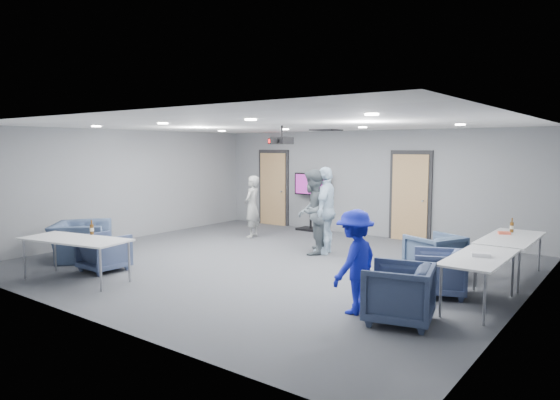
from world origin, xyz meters
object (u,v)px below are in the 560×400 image
Objects in this scene: chair_front_a at (104,252)px; table_front_left at (75,241)px; person_a at (252,207)px; table_right_a at (511,239)px; chair_right_b at (439,273)px; bottle_right at (512,227)px; bottle_front at (92,229)px; person_d at (355,261)px; table_right_b at (480,260)px; chair_front_b at (81,241)px; tv_stand at (311,198)px; chair_right_c at (399,293)px; projector at (282,140)px; person_c at (326,210)px; person_b at (312,212)px; chair_right_a at (435,255)px.

chair_front_a is 0.80m from table_front_left.
table_right_a is at bearing 70.02° from person_a.
bottle_right reaches higher than chair_right_b.
chair_front_a is at bearing 108.68° from bottle_front.
person_d reaches higher than chair_right_b.
table_right_a is 1.10× the size of table_right_b.
chair_front_b reaches higher than table_front_left.
tv_stand reaches higher than bottle_front.
table_front_left is at bearing 114.42° from table_right_b.
table_front_left is 0.43m from bottle_front.
projector reaches higher than chair_right_c.
chair_front_a is at bearing -51.57° from person_c.
table_front_left is (-2.25, -4.43, -0.24)m from person_c.
person_b is at bearing 68.27° from table_right_b.
chair_right_a is at bearing -109.69° from chair_front_b.
chair_right_b is 2.35m from bottle_right.
person_c is at bearing -91.91° from chair_front_b.
table_front_left is at bearing -45.12° from person_c.
chair_front_b is (-3.46, -3.27, -0.52)m from person_b.
person_d is at bearing 19.93° from chair_right_a.
table_right_b is at bearing 20.85° from bottle_front.
person_a reaches higher than chair_front_a.
chair_front_a is (-5.02, -3.26, -0.03)m from chair_right_a.
table_front_left is (0.21, -0.69, 0.34)m from chair_front_a.
tv_stand is (-1.90, 2.32, -0.04)m from person_c.
chair_right_a is 1.07× the size of chair_right_b.
table_right_b is at bearing 139.93° from chair_right_c.
table_right_b is at bearing 12.99° from table_front_left.
chair_right_b is 6.00m from table_front_left.
table_right_b is 6.89m from tv_stand.
table_right_b is (1.30, 1.30, -0.03)m from person_d.
bottle_front is at bearing -48.51° from person_c.
projector is at bearing 83.10° from table_right_b.
projector reaches higher than chair_right_b.
table_right_a is 1.90m from table_right_b.
tv_stand reaches higher than table_right_a.
chair_right_b is 5.89m from chair_front_a.
table_right_b is at bearing 53.24° from person_a.
projector is (2.04, 3.15, 1.72)m from table_front_left.
table_right_a is (6.12, 3.89, 0.34)m from chair_front_a.
person_b reaches higher than chair_right_b.
table_right_b is (7.30, 1.74, 0.30)m from chair_front_b.
person_d is 6.03m from chair_front_b.
person_b is 2.37× the size of chair_front_a.
person_d is at bearing -131.45° from chair_front_b.
chair_front_a is at bearing -95.33° from tv_stand.
person_b is at bearing -166.38° from bottle_right.
person_a is 2.05× the size of chair_front_a.
chair_front_b is 1.47m from bottle_front.
chair_right_a is (5.06, -1.02, -0.40)m from person_a.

